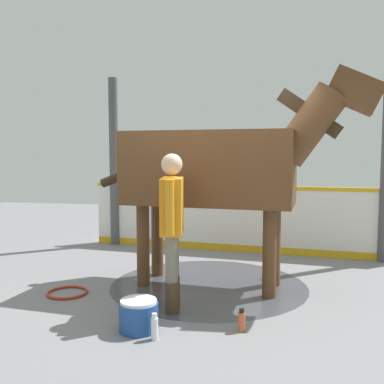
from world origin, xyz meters
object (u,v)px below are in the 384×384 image
Objects in this scene: handler at (172,221)px; wash_bucket at (139,315)px; horse at (219,167)px; bottle_spray at (242,321)px; bottle_shampoo at (155,328)px; hose_coil at (67,292)px.

handler is 4.46× the size of wash_bucket.
bottle_spray is at bearing -68.06° from horse.
horse is 9.32× the size of wash_bucket.
bottle_spray is (0.96, 0.16, -0.05)m from wash_bucket.
wash_bucket is at bearing 139.78° from bottle_shampoo.
bottle_shampoo is 0.82m from bottle_spray.
bottle_spray is (0.38, -1.34, -1.39)m from horse.
handler is 6.89× the size of bottle_shampoo.
horse reaches higher than bottle_shampoo.
horse reaches higher than handler.
horse is at bearing 105.67° from bottle_spray.
wash_bucket reaches higher than hose_coil.
bottle_shampoo is (-0.38, -1.67, -1.38)m from horse.
horse is 15.91× the size of bottle_spray.
wash_bucket is 0.97m from bottle_spray.
handler is 3.44× the size of hose_coil.
wash_bucket is 1.54× the size of bottle_shampoo.
wash_bucket is 1.45m from hose_coil.
hose_coil is (-1.73, -0.62, -1.48)m from horse.
handler is 1.66m from hose_coil.
bottle_shampoo reaches higher than hose_coil.
horse reaches higher than bottle_spray.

